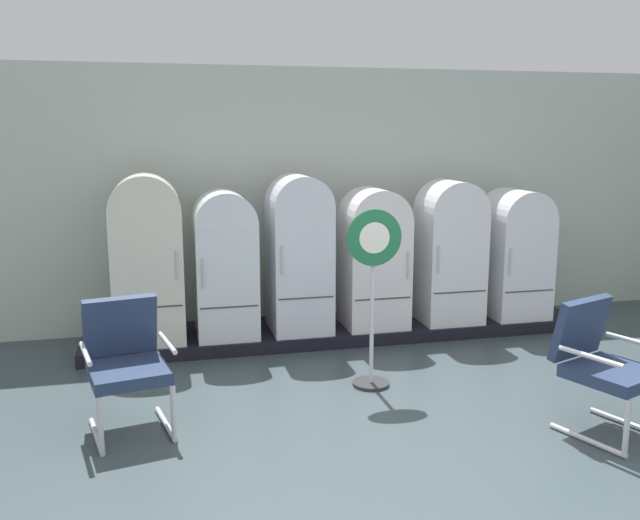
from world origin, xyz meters
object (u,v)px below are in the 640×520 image
at_px(refrigerator_1, 225,260).
at_px(refrigerator_2, 299,249).
at_px(armchair_left, 126,358).
at_px(refrigerator_3, 374,254).
at_px(refrigerator_5, 515,250).
at_px(refrigerator_0, 147,254).
at_px(sign_stand, 373,299).
at_px(refrigerator_4, 450,247).
at_px(armchair_right, 602,360).

xyz_separation_m(refrigerator_1, refrigerator_2, (0.76, 0.01, 0.08)).
height_order(refrigerator_1, armchair_left, refrigerator_1).
relative_size(refrigerator_3, armchair_left, 1.51).
distance_m(refrigerator_3, refrigerator_5, 1.66).
height_order(refrigerator_0, sign_stand, refrigerator_0).
distance_m(refrigerator_0, refrigerator_3, 2.31).
bearing_deg(sign_stand, refrigerator_3, 71.81).
relative_size(refrigerator_1, refrigerator_3, 1.00).
bearing_deg(refrigerator_5, refrigerator_2, -179.81).
bearing_deg(armchair_left, refrigerator_4, 27.51).
bearing_deg(refrigerator_0, sign_stand, -36.05).
bearing_deg(refrigerator_4, armchair_right, -88.63).
xyz_separation_m(refrigerator_3, refrigerator_5, (1.66, 0.03, -0.03)).
height_order(refrigerator_2, refrigerator_3, refrigerator_2).
bearing_deg(refrigerator_0, refrigerator_3, 0.30).
relative_size(refrigerator_2, refrigerator_3, 1.10).
bearing_deg(refrigerator_1, refrigerator_4, -0.80).
bearing_deg(sign_stand, refrigerator_1, 128.78).
bearing_deg(armchair_right, sign_stand, 138.22).
bearing_deg(armchair_right, refrigerator_4, 91.37).
bearing_deg(armchair_right, armchair_left, 166.06).
relative_size(refrigerator_3, sign_stand, 0.95).
xyz_separation_m(refrigerator_2, sign_stand, (0.35, -1.39, -0.21)).
distance_m(refrigerator_0, refrigerator_1, 0.76).
distance_m(refrigerator_0, armchair_right, 4.15).
bearing_deg(refrigerator_3, refrigerator_2, 178.54).
bearing_deg(refrigerator_5, armchair_left, -156.69).
relative_size(refrigerator_3, refrigerator_4, 0.96).
xyz_separation_m(refrigerator_5, sign_stand, (-2.11, -1.40, -0.10)).
bearing_deg(sign_stand, refrigerator_0, 143.95).
xyz_separation_m(refrigerator_0, refrigerator_3, (2.31, 0.01, -0.10)).
distance_m(refrigerator_5, armchair_left, 4.50).
distance_m(refrigerator_4, armchair_right, 2.59).
height_order(refrigerator_4, armchair_right, refrigerator_4).
bearing_deg(refrigerator_0, refrigerator_4, -0.17).
height_order(armchair_left, sign_stand, sign_stand).
distance_m(refrigerator_1, armchair_left, 2.01).
bearing_deg(refrigerator_1, refrigerator_2, 0.64).
xyz_separation_m(refrigerator_0, refrigerator_2, (1.51, 0.03, -0.01)).
distance_m(refrigerator_0, sign_stand, 2.31).
bearing_deg(refrigerator_2, refrigerator_1, -179.36).
bearing_deg(refrigerator_1, armchair_left, -117.21).
bearing_deg(refrigerator_0, armchair_right, -38.58).
relative_size(refrigerator_1, refrigerator_2, 0.91).
distance_m(refrigerator_2, refrigerator_4, 1.65).
bearing_deg(refrigerator_5, refrigerator_1, -179.70).
xyz_separation_m(armchair_right, sign_stand, (-1.36, 1.22, 0.24)).
height_order(refrigerator_0, armchair_right, refrigerator_0).
xyz_separation_m(refrigerator_0, refrigerator_1, (0.75, 0.02, -0.09)).
relative_size(refrigerator_0, refrigerator_5, 1.16).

